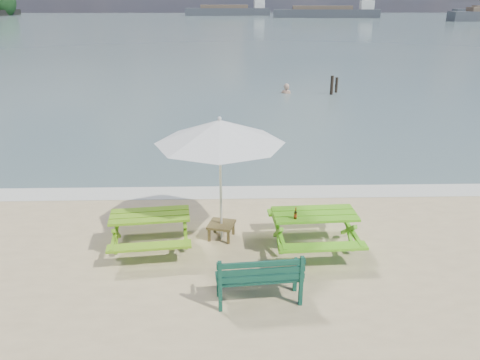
{
  "coord_description": "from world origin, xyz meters",
  "views": [
    {
      "loc": [
        -0.04,
        -7.35,
        5.05
      ],
      "look_at": [
        0.23,
        3.0,
        1.0
      ],
      "focal_mm": 35.0,
      "sensor_mm": 36.0,
      "label": 1
    }
  ],
  "objects_px": {
    "side_table": "(221,230)",
    "patio_umbrella": "(220,132)",
    "park_bench": "(259,286)",
    "picnic_table_right": "(314,231)",
    "swimmer": "(286,100)",
    "picnic_table_left": "(151,232)",
    "beer_bottle": "(295,215)"
  },
  "relations": [
    {
      "from": "side_table",
      "to": "beer_bottle",
      "type": "bearing_deg",
      "value": -27.08
    },
    {
      "from": "side_table",
      "to": "patio_umbrella",
      "type": "relative_size",
      "value": 0.2
    },
    {
      "from": "patio_umbrella",
      "to": "picnic_table_left",
      "type": "bearing_deg",
      "value": -165.15
    },
    {
      "from": "side_table",
      "to": "swimmer",
      "type": "distance_m",
      "value": 17.32
    },
    {
      "from": "patio_umbrella",
      "to": "park_bench",
      "type": "bearing_deg",
      "value": -73.63
    },
    {
      "from": "side_table",
      "to": "beer_bottle",
      "type": "height_order",
      "value": "beer_bottle"
    },
    {
      "from": "beer_bottle",
      "to": "picnic_table_right",
      "type": "bearing_deg",
      "value": 31.23
    },
    {
      "from": "patio_umbrella",
      "to": "swimmer",
      "type": "relative_size",
      "value": 1.81
    },
    {
      "from": "patio_umbrella",
      "to": "swimmer",
      "type": "height_order",
      "value": "patio_umbrella"
    },
    {
      "from": "picnic_table_right",
      "to": "patio_umbrella",
      "type": "height_order",
      "value": "patio_umbrella"
    },
    {
      "from": "picnic_table_left",
      "to": "swimmer",
      "type": "relative_size",
      "value": 1.09
    },
    {
      "from": "picnic_table_right",
      "to": "side_table",
      "type": "height_order",
      "value": "picnic_table_right"
    },
    {
      "from": "side_table",
      "to": "beer_bottle",
      "type": "distance_m",
      "value": 1.86
    },
    {
      "from": "picnic_table_left",
      "to": "side_table",
      "type": "height_order",
      "value": "picnic_table_left"
    },
    {
      "from": "picnic_table_right",
      "to": "swimmer",
      "type": "relative_size",
      "value": 1.09
    },
    {
      "from": "park_bench",
      "to": "picnic_table_right",
      "type": "bearing_deg",
      "value": 54.97
    },
    {
      "from": "patio_umbrella",
      "to": "beer_bottle",
      "type": "xyz_separation_m",
      "value": [
        1.53,
        -0.78,
        -1.55
      ]
    },
    {
      "from": "patio_umbrella",
      "to": "swimmer",
      "type": "xyz_separation_m",
      "value": [
        3.49,
        16.95,
        -2.85
      ]
    },
    {
      "from": "side_table",
      "to": "picnic_table_left",
      "type": "bearing_deg",
      "value": -165.15
    },
    {
      "from": "picnic_table_left",
      "to": "patio_umbrella",
      "type": "bearing_deg",
      "value": 14.85
    },
    {
      "from": "park_bench",
      "to": "beer_bottle",
      "type": "height_order",
      "value": "beer_bottle"
    },
    {
      "from": "swimmer",
      "to": "patio_umbrella",
      "type": "bearing_deg",
      "value": -101.62
    },
    {
      "from": "patio_umbrella",
      "to": "beer_bottle",
      "type": "relative_size",
      "value": 13.9
    },
    {
      "from": "picnic_table_right",
      "to": "patio_umbrella",
      "type": "xyz_separation_m",
      "value": [
        -1.97,
        0.51,
        2.07
      ]
    },
    {
      "from": "picnic_table_right",
      "to": "park_bench",
      "type": "distance_m",
      "value": 2.24
    },
    {
      "from": "beer_bottle",
      "to": "swimmer",
      "type": "bearing_deg",
      "value": 83.7
    },
    {
      "from": "patio_umbrella",
      "to": "swimmer",
      "type": "bearing_deg",
      "value": 78.38
    },
    {
      "from": "park_bench",
      "to": "side_table",
      "type": "relative_size",
      "value": 2.3
    },
    {
      "from": "picnic_table_left",
      "to": "side_table",
      "type": "bearing_deg",
      "value": 14.85
    },
    {
      "from": "park_bench",
      "to": "swimmer",
      "type": "distance_m",
      "value": 19.51
    },
    {
      "from": "swimmer",
      "to": "picnic_table_right",
      "type": "bearing_deg",
      "value": -94.94
    },
    {
      "from": "side_table",
      "to": "beer_bottle",
      "type": "relative_size",
      "value": 2.78
    }
  ]
}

